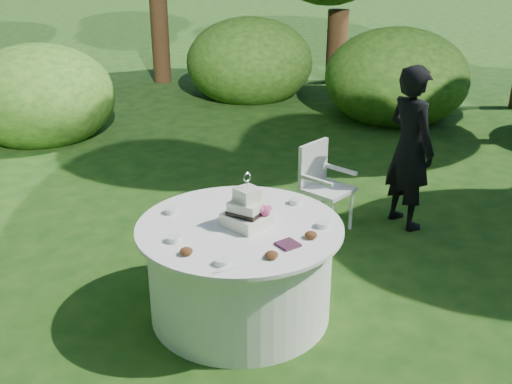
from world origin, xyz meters
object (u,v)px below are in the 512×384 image
Objects in this scene: cake at (248,211)px; guest at (410,148)px; chair at (322,180)px; napkins at (288,244)px; table at (240,269)px.

guest is at bearing 10.69° from cake.
cake is 0.47× the size of chair.
napkins is 2.37m from guest.
table is (-0.09, 0.47, -0.39)m from napkins.
napkins is 0.16× the size of chair.
table is at bearing 107.92° from guest.
guest is (2.21, 0.85, 0.05)m from napkins.
guest is 2.38m from table.
guest reaches higher than napkins.
guest is 3.95× the size of cake.
table is 3.71× the size of cake.
napkins is at bearing 119.58° from guest.
cake reaches higher than chair.
table is at bearing -151.99° from chair.
cake reaches higher than napkins.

